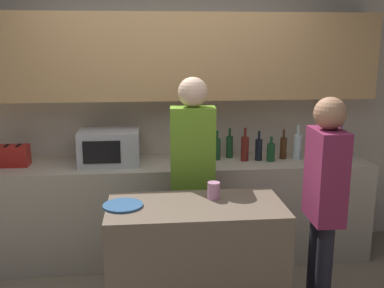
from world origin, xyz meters
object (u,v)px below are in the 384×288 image
at_px(toaster, 13,156).
at_px(bottle_0, 205,150).
at_px(plate_on_island, 123,205).
at_px(person_left, 193,166).
at_px(bottle_2, 229,146).
at_px(bottle_3, 245,148).
at_px(cup_0, 214,191).
at_px(bottle_4, 259,149).
at_px(microwave, 110,147).
at_px(potted_plant, 336,137).
at_px(person_center, 324,195).
at_px(bottle_1, 217,149).
at_px(bottle_5, 271,152).
at_px(bottle_7, 297,146).
at_px(bottle_6, 283,148).

xyz_separation_m(toaster, bottle_0, (1.68, 0.04, 0.00)).
bearing_deg(plate_on_island, person_left, 46.90).
bearing_deg(bottle_2, bottle_3, -48.15).
bearing_deg(toaster, cup_0, -32.70).
relative_size(bottle_2, bottle_4, 1.02).
height_order(microwave, bottle_2, microwave).
relative_size(potted_plant, bottle_2, 1.43).
height_order(microwave, potted_plant, potted_plant).
bearing_deg(bottle_2, person_center, -71.75).
relative_size(microwave, bottle_1, 1.92).
distance_m(bottle_5, plate_on_island, 1.65).
bearing_deg(bottle_3, bottle_7, -0.16).
relative_size(bottle_1, bottle_3, 0.89).
bearing_deg(toaster, bottle_2, 3.10).
relative_size(bottle_3, bottle_6, 1.11).
distance_m(bottle_1, bottle_7, 0.73).
distance_m(bottle_3, cup_0, 1.09).
bearing_deg(plate_on_island, bottle_5, 39.84).
relative_size(bottle_1, cup_0, 2.35).
height_order(potted_plant, bottle_0, potted_plant).
bearing_deg(potted_plant, bottle_4, -178.38).
bearing_deg(cup_0, bottle_1, 80.08).
xyz_separation_m(potted_plant, bottle_6, (-0.49, 0.01, -0.09)).
relative_size(bottle_5, bottle_7, 0.71).
height_order(bottle_5, bottle_6, bottle_6).
distance_m(toaster, bottle_6, 2.40).
relative_size(microwave, bottle_3, 1.72).
relative_size(bottle_4, person_left, 0.16).
bearing_deg(bottle_1, bottle_7, -4.87).
distance_m(bottle_1, bottle_6, 0.61).
distance_m(bottle_4, bottle_6, 0.24).
height_order(bottle_2, cup_0, bottle_2).
bearing_deg(potted_plant, person_left, -157.42).
distance_m(potted_plant, bottle_4, 0.73).
relative_size(bottle_2, bottle_3, 0.91).
bearing_deg(bottle_2, cup_0, -105.47).
distance_m(bottle_3, bottle_7, 0.49).
height_order(bottle_1, bottle_3, bottle_3).
height_order(toaster, bottle_3, bottle_3).
bearing_deg(bottle_4, microwave, 179.19).
distance_m(bottle_1, bottle_5, 0.48).
height_order(microwave, bottle_0, microwave).
height_order(bottle_3, cup_0, bottle_3).
height_order(potted_plant, cup_0, potted_plant).
distance_m(bottle_4, bottle_5, 0.11).
height_order(potted_plant, bottle_2, potted_plant).
relative_size(toaster, bottle_4, 0.96).
height_order(bottle_2, bottle_7, bottle_7).
relative_size(microwave, potted_plant, 1.32).
bearing_deg(cup_0, bottle_2, 74.53).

